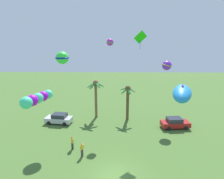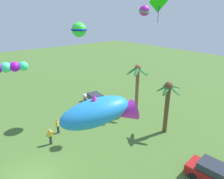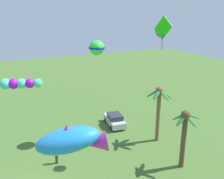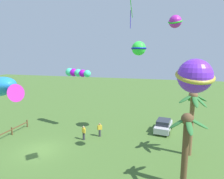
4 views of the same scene
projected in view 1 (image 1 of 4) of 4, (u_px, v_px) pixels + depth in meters
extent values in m
plane|color=#476B2D|center=(115.00, 177.00, 17.32)|extent=(120.00, 120.00, 0.00)
cylinder|color=brown|center=(96.00, 100.00, 30.36)|extent=(0.41, 0.41, 5.74)
ellipsoid|color=#2D7033|center=(100.00, 84.00, 29.83)|extent=(1.50, 0.68, 1.05)
ellipsoid|color=#2D7033|center=(98.00, 84.00, 30.28)|extent=(1.06, 1.43, 1.14)
ellipsoid|color=#2D7033|center=(94.00, 83.00, 30.33)|extent=(1.12, 1.55, 0.90)
ellipsoid|color=#2D7033|center=(91.00, 85.00, 29.66)|extent=(1.47, 0.64, 1.08)
ellipsoid|color=#2D7033|center=(93.00, 86.00, 29.26)|extent=(1.24, 1.38, 1.11)
ellipsoid|color=#2D7033|center=(98.00, 85.00, 29.12)|extent=(1.20, 1.53, 0.89)
sphere|color=brown|center=(96.00, 82.00, 29.65)|extent=(0.78, 0.78, 0.78)
cylinder|color=brown|center=(128.00, 104.00, 29.52)|extent=(0.44, 0.44, 5.05)
ellipsoid|color=#2D7033|center=(132.00, 90.00, 29.05)|extent=(1.33, 0.59, 0.95)
ellipsoid|color=#2D7033|center=(129.00, 88.00, 29.54)|extent=(0.86, 1.46, 0.68)
ellipsoid|color=#2D7033|center=(124.00, 89.00, 29.27)|extent=(1.41, 1.05, 0.71)
ellipsoid|color=#2D7033|center=(125.00, 91.00, 28.71)|extent=(1.29, 0.96, 1.00)
ellipsoid|color=#2D7033|center=(129.00, 91.00, 28.40)|extent=(0.69, 1.35, 0.94)
sphere|color=brown|center=(128.00, 88.00, 28.90)|extent=(0.84, 0.84, 0.84)
cube|color=#A51919|center=(175.00, 124.00, 27.07)|extent=(4.04, 2.06, 0.70)
cube|color=#282D38|center=(174.00, 120.00, 26.91)|extent=(2.16, 1.68, 0.56)
cylinder|color=black|center=(181.00, 123.00, 27.99)|extent=(0.61, 0.24, 0.60)
cylinder|color=black|center=(186.00, 128.00, 26.48)|extent=(0.61, 0.24, 0.60)
cylinder|color=black|center=(165.00, 124.00, 27.81)|extent=(0.61, 0.24, 0.60)
cylinder|color=black|center=(169.00, 128.00, 26.30)|extent=(0.61, 0.24, 0.60)
cube|color=#BCBCC1|center=(59.00, 119.00, 28.60)|extent=(4.09, 2.19, 0.70)
cube|color=#282D38|center=(59.00, 116.00, 28.42)|extent=(2.21, 1.75, 0.56)
cylinder|color=black|center=(49.00, 123.00, 28.10)|extent=(0.62, 0.26, 0.60)
cylinder|color=black|center=(54.00, 119.00, 29.59)|extent=(0.62, 0.26, 0.60)
cylinder|color=black|center=(65.00, 124.00, 27.75)|extent=(0.62, 0.26, 0.60)
cylinder|color=black|center=(69.00, 120.00, 29.25)|extent=(0.62, 0.26, 0.60)
cylinder|color=#38383D|center=(82.00, 153.00, 20.38)|extent=(0.26, 0.26, 0.84)
cube|color=yellow|center=(82.00, 147.00, 20.21)|extent=(0.39, 0.44, 0.54)
sphere|color=tan|center=(82.00, 144.00, 20.12)|extent=(0.21, 0.21, 0.21)
cylinder|color=yellow|center=(80.00, 148.00, 20.03)|extent=(0.09, 0.09, 0.52)
cylinder|color=yellow|center=(83.00, 146.00, 20.41)|extent=(0.09, 0.09, 0.52)
cylinder|color=#38383D|center=(72.00, 146.00, 21.76)|extent=(0.26, 0.26, 0.84)
cube|color=yellow|center=(72.00, 140.00, 21.59)|extent=(0.39, 0.44, 0.54)
sphere|color=#A37556|center=(72.00, 137.00, 21.50)|extent=(0.21, 0.21, 0.21)
cylinder|color=yellow|center=(73.00, 142.00, 21.41)|extent=(0.09, 0.09, 0.52)
cylinder|color=yellow|center=(72.00, 140.00, 21.80)|extent=(0.09, 0.09, 0.52)
sphere|color=#34EE41|center=(62.00, 58.00, 23.36)|extent=(1.53, 1.53, 1.53)
torus|color=#0D19A6|center=(62.00, 58.00, 23.36)|extent=(2.31, 2.31, 0.19)
ellipsoid|color=#238BDB|center=(182.00, 93.00, 17.18)|extent=(2.64, 3.73, 1.73)
cone|color=#D12DB4|center=(182.00, 92.00, 18.57)|extent=(1.36, 1.47, 1.19)
cone|color=#D12DB4|center=(183.00, 88.00, 17.05)|extent=(0.82, 0.82, 0.66)
sphere|color=#752CE0|center=(167.00, 65.00, 27.55)|extent=(1.36, 1.36, 1.36)
torus|color=gold|center=(167.00, 65.00, 27.55)|extent=(1.83, 1.84, 0.55)
sphere|color=#C126BB|center=(110.00, 42.00, 26.24)|extent=(0.96, 0.96, 0.96)
torus|color=green|center=(110.00, 42.00, 26.24)|extent=(1.30, 1.31, 0.46)
cube|color=#1EDD0D|center=(140.00, 37.00, 23.37)|extent=(1.64, 0.26, 1.63)
cylinder|color=#2918C0|center=(140.00, 45.00, 23.60)|extent=(0.04, 0.04, 1.07)
sphere|color=#41EBA4|center=(26.00, 103.00, 15.52)|extent=(1.03, 1.03, 1.03)
sphere|color=#B210E6|center=(32.00, 100.00, 16.18)|extent=(0.99, 0.99, 0.99)
sphere|color=#41EBA4|center=(38.00, 98.00, 16.85)|extent=(0.95, 0.95, 0.95)
sphere|color=#B210E6|center=(43.00, 96.00, 17.52)|extent=(0.91, 0.91, 0.91)
sphere|color=#41EBA4|center=(48.00, 94.00, 18.18)|extent=(0.86, 0.86, 0.86)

